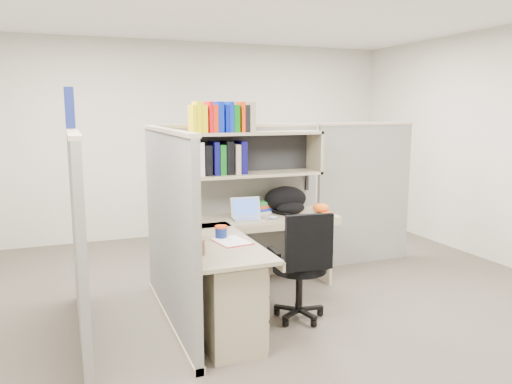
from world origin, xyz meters
name	(u,v)px	position (x,y,z in m)	size (l,w,h in m)	color
ground	(271,309)	(0.00, 0.00, 0.00)	(6.00, 6.00, 0.00)	#39332C
room_shell	(272,128)	(0.00, 0.00, 1.62)	(6.00, 6.00, 6.00)	#BCB8A9
cubicle	(216,204)	(-0.37, 0.45, 0.91)	(3.79, 1.84, 1.95)	slate
desk	(239,277)	(-0.41, -0.29, 0.44)	(1.74, 1.75, 0.73)	gray
laptop	(248,209)	(-0.04, 0.48, 0.83)	(0.29, 0.29, 0.21)	silver
backpack	(288,200)	(0.45, 0.62, 0.86)	(0.45, 0.35, 0.27)	black
orange_cap	(321,208)	(0.78, 0.52, 0.78)	(0.17, 0.19, 0.09)	#E45713
snack_canister	(221,231)	(-0.49, -0.09, 0.78)	(0.10, 0.10, 0.10)	navy
tissue_box	(197,242)	(-0.79, -0.47, 0.82)	(0.11, 0.11, 0.18)	#86624C
mouse	(273,217)	(0.19, 0.41, 0.75)	(0.09, 0.06, 0.03)	#85A7BE
paper_cup	(246,210)	(0.01, 0.69, 0.78)	(0.07, 0.07, 0.09)	silver
book_stack	(259,207)	(0.17, 0.74, 0.79)	(0.18, 0.24, 0.12)	gray
loose_paper	(231,241)	(-0.45, -0.22, 0.73)	(0.23, 0.31, 0.00)	silver
task_chair	(301,283)	(0.13, -0.33, 0.34)	(0.52, 0.48, 0.96)	black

